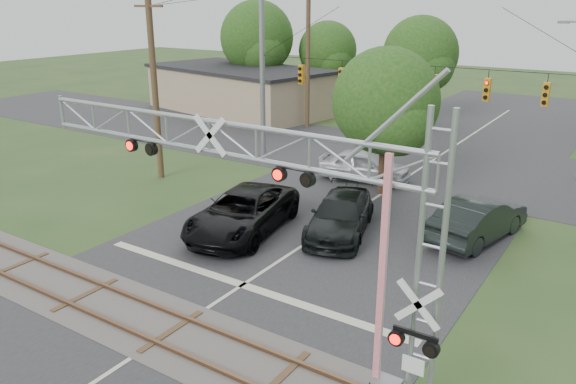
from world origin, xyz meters
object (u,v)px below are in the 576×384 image
Objects in this scene: car_dark at (341,215)px; sedan_silver at (364,166)px; traffic_signal_span at (426,78)px; commercial_building at (239,89)px; pickup_black at (243,212)px; crossing_gantry at (283,218)px.

sedan_silver reaches higher than car_dark.
traffic_signal_span is 1.07× the size of commercial_building.
sedan_silver is at bearing 72.46° from pickup_black.
crossing_gantry is 18.64m from sedan_silver.
crossing_gantry reaches higher than sedan_silver.
crossing_gantry reaches higher than pickup_black.
crossing_gantry reaches higher than car_dark.
crossing_gantry is 11.28m from car_dark.
traffic_signal_span reaches higher than sedan_silver.
crossing_gantry is 18.70m from traffic_signal_span.
car_dark is (3.56, 2.19, -0.09)m from pickup_black.
pickup_black is at bearing -41.03° from commercial_building.
traffic_signal_span reaches higher than car_dark.
traffic_signal_span reaches higher than pickup_black.
sedan_silver is at bearing 91.57° from car_dark.
pickup_black reaches higher than sedan_silver.
sedan_silver is (-6.12, 17.16, -3.91)m from crossing_gantry.
pickup_black is at bearing -109.84° from traffic_signal_span.
pickup_black is (-7.26, 7.70, -3.86)m from crossing_gantry.
traffic_signal_span is 9.77m from car_dark.
traffic_signal_span is 5.66m from sedan_silver.
crossing_gantry is 2.35× the size of sedan_silver.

